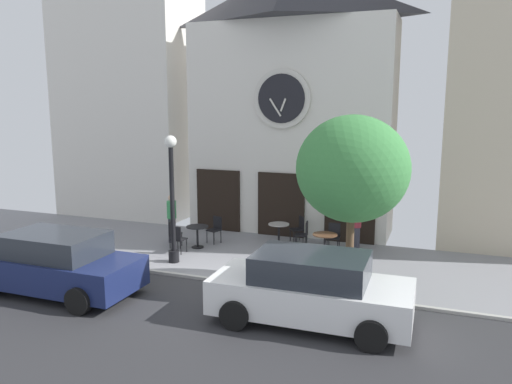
# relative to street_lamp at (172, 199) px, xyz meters

# --- Properties ---
(ground_plane) EXTENTS (27.34, 11.19, 0.13)m
(ground_plane) POSITION_rel_street_lamp_xyz_m (1.51, -1.50, -1.97)
(ground_plane) COLOR gray
(clock_building) EXTENTS (7.42, 3.46, 9.58)m
(clock_building) POSITION_rel_street_lamp_xyz_m (2.10, 5.18, 3.01)
(clock_building) COLOR silver
(clock_building) RESTS_ON ground_plane
(neighbor_building_left) EXTENTS (5.69, 3.36, 13.92)m
(neighbor_building_left) POSITION_rel_street_lamp_xyz_m (-5.30, 5.77, 5.02)
(neighbor_building_left) COLOR silver
(neighbor_building_left) RESTS_ON ground_plane
(street_lamp) EXTENTS (0.36, 0.36, 3.82)m
(street_lamp) POSITION_rel_street_lamp_xyz_m (0.00, 0.00, 0.00)
(street_lamp) COLOR black
(street_lamp) RESTS_ON ground_plane
(street_tree) EXTENTS (2.77, 2.50, 4.47)m
(street_tree) POSITION_rel_street_lamp_xyz_m (5.39, -0.59, 1.20)
(street_tree) COLOR brown
(street_tree) RESTS_ON ground_plane
(cafe_table_center) EXTENTS (0.73, 0.73, 0.73)m
(cafe_table_center) POSITION_rel_street_lamp_xyz_m (-0.04, 1.64, -1.42)
(cafe_table_center) COLOR black
(cafe_table_center) RESTS_ON ground_plane
(cafe_table_near_curb) EXTENTS (0.71, 0.71, 0.75)m
(cafe_table_near_curb) POSITION_rel_street_lamp_xyz_m (2.41, 2.85, -1.41)
(cafe_table_near_curb) COLOR black
(cafe_table_near_curb) RESTS_ON ground_plane
(cafe_table_rightmost) EXTENTS (0.77, 0.77, 0.74)m
(cafe_table_rightmost) POSITION_rel_street_lamp_xyz_m (4.16, 2.06, -1.39)
(cafe_table_rightmost) COLOR black
(cafe_table_rightmost) RESTS_ON ground_plane
(cafe_chair_by_entrance) EXTENTS (0.42, 0.42, 0.90)m
(cafe_chair_by_entrance) POSITION_rel_street_lamp_xyz_m (4.27, 2.90, -1.41)
(cafe_chair_by_entrance) COLOR black
(cafe_chair_by_entrance) RESTS_ON ground_plane
(cafe_chair_under_awning) EXTENTS (0.52, 0.52, 0.90)m
(cafe_chair_under_awning) POSITION_rel_street_lamp_xyz_m (-0.81, 1.38, -1.41)
(cafe_chair_under_awning) COLOR black
(cafe_chair_under_awning) RESTS_ON ground_plane
(cafe_chair_corner) EXTENTS (0.56, 0.56, 0.90)m
(cafe_chair_corner) POSITION_rel_street_lamp_xyz_m (2.93, 3.49, -1.41)
(cafe_chair_corner) COLOR black
(cafe_chair_corner) RESTS_ON ground_plane
(cafe_chair_outer) EXTENTS (0.51, 0.51, 0.90)m
(cafe_chair_outer) POSITION_rel_street_lamp_xyz_m (0.25, 2.43, -1.41)
(cafe_chair_outer) COLOR black
(cafe_chair_outer) RESTS_ON ground_plane
(cafe_chair_near_tree) EXTENTS (0.46, 0.46, 0.90)m
(cafe_chair_near_tree) POSITION_rel_street_lamp_xyz_m (3.29, 2.81, -1.41)
(cafe_chair_near_tree) COLOR black
(cafe_chair_near_tree) RESTS_ON ground_plane
(cafe_chair_curbside) EXTENTS (0.43, 0.43, 0.90)m
(cafe_chair_curbside) POSITION_rel_street_lamp_xyz_m (-0.32, 0.82, -1.41)
(cafe_chair_curbside) COLOR black
(cafe_chair_curbside) RESTS_ON ground_plane
(pedestrian_green) EXTENTS (0.36, 0.36, 1.67)m
(pedestrian_green) POSITION_rel_street_lamp_xyz_m (-1.16, 1.93, -1.08)
(pedestrian_green) COLOR #2D2D38
(pedestrian_green) RESTS_ON ground_plane
(pedestrian_maroon) EXTENTS (0.34, 0.34, 1.67)m
(pedestrian_maroon) POSITION_rel_street_lamp_xyz_m (4.98, 2.89, -1.08)
(pedestrian_maroon) COLOR #2D2D38
(pedestrian_maroon) RESTS_ON ground_plane
(parked_car_navy) EXTENTS (4.30, 2.03, 1.55)m
(parked_car_navy) POSITION_rel_street_lamp_xyz_m (-1.51, -3.22, -1.18)
(parked_car_navy) COLOR navy
(parked_car_navy) RESTS_ON ground_plane
(parked_car_white) EXTENTS (4.33, 2.07, 1.55)m
(parked_car_white) POSITION_rel_street_lamp_xyz_m (4.92, -2.68, -1.18)
(parked_car_white) COLOR white
(parked_car_white) RESTS_ON ground_plane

